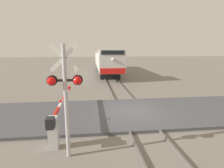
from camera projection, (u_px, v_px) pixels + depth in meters
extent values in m
plane|color=slate|center=(132.00, 114.00, 10.76)|extent=(160.00, 160.00, 0.00)
cube|color=#59544C|center=(120.00, 113.00, 10.67)|extent=(0.08, 80.00, 0.15)
cube|color=#59544C|center=(144.00, 112.00, 10.83)|extent=(0.08, 80.00, 0.15)
cube|color=#47474C|center=(132.00, 112.00, 10.75)|extent=(36.00, 5.24, 0.15)
cube|color=black|center=(109.00, 74.00, 24.03)|extent=(2.55, 3.20, 1.05)
cube|color=black|center=(104.00, 67.00, 33.61)|extent=(2.55, 3.20, 1.05)
cube|color=silver|center=(106.00, 60.00, 28.51)|extent=(3.00, 17.87, 2.13)
cube|color=silver|center=(111.00, 52.00, 21.08)|extent=(2.94, 3.16, 0.56)
cube|color=black|center=(113.00, 52.00, 19.51)|extent=(2.55, 0.06, 0.45)
cube|color=red|center=(113.00, 71.00, 19.90)|extent=(2.85, 0.08, 0.64)
sphere|color=#F2EACC|center=(113.00, 59.00, 19.64)|extent=(0.36, 0.36, 0.36)
cylinder|color=#ADADB2|center=(66.00, 103.00, 6.11)|extent=(0.14, 0.14, 4.01)
cube|color=white|center=(64.00, 58.00, 5.81)|extent=(0.95, 0.04, 0.95)
cube|color=white|center=(64.00, 58.00, 5.81)|extent=(0.95, 0.04, 0.95)
cube|color=black|center=(65.00, 80.00, 5.96)|extent=(1.04, 0.08, 0.08)
sphere|color=red|center=(51.00, 81.00, 5.81)|extent=(0.28, 0.28, 0.28)
sphere|color=red|center=(77.00, 81.00, 5.91)|extent=(0.28, 0.28, 0.28)
cylinder|color=black|center=(52.00, 80.00, 5.93)|extent=(0.34, 0.14, 0.34)
cylinder|color=black|center=(78.00, 80.00, 6.02)|extent=(0.34, 0.14, 0.34)
cube|color=silver|center=(53.00, 133.00, 6.90)|extent=(0.36, 0.36, 1.30)
cube|color=black|center=(50.00, 123.00, 6.45)|extent=(0.28, 0.36, 0.40)
cube|color=red|center=(56.00, 112.00, 7.54)|extent=(0.10, 1.14, 0.14)
cube|color=white|center=(61.00, 104.00, 8.65)|extent=(0.10, 1.14, 0.14)
cube|color=red|center=(64.00, 98.00, 9.76)|extent=(0.10, 1.14, 0.14)
cube|color=white|center=(67.00, 93.00, 10.86)|extent=(0.10, 1.14, 0.14)
cube|color=red|center=(69.00, 89.00, 11.97)|extent=(0.10, 1.14, 0.14)
sphere|color=red|center=(61.00, 101.00, 8.70)|extent=(0.14, 0.14, 0.14)
sphere|color=red|center=(69.00, 87.00, 11.86)|extent=(0.14, 0.14, 0.14)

